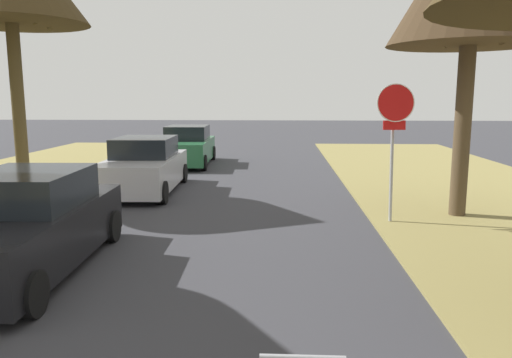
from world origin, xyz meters
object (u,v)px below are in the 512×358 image
at_px(stop_sign_far, 394,123).
at_px(parked_sedan_black, 25,226).
at_px(parked_sedan_green, 187,147).
at_px(parked_sedan_silver, 144,167).

bearing_deg(stop_sign_far, parked_sedan_black, -152.84).
distance_m(parked_sedan_black, parked_sedan_green, 12.54).
distance_m(parked_sedan_black, parked_sedan_silver, 6.68).
xyz_separation_m(parked_sedan_silver, parked_sedan_green, (0.16, 5.85, 0.00)).
bearing_deg(stop_sign_far, parked_sedan_silver, 152.05).
bearing_deg(parked_sedan_black, parked_sedan_green, 89.00).
bearing_deg(stop_sign_far, parked_sedan_green, 123.94).
relative_size(stop_sign_far, parked_sedan_green, 0.67).
xyz_separation_m(stop_sign_far, parked_sedan_black, (-6.43, -3.30, -1.47)).
distance_m(stop_sign_far, parked_sedan_green, 11.23).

